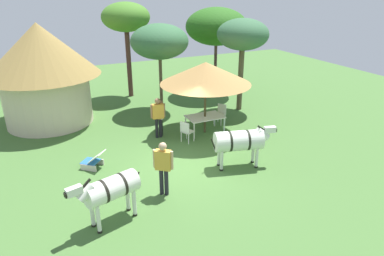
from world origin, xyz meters
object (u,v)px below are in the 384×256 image
object	(u,v)px
shade_umbrella	(206,73)
acacia_tree_behind_hut	(216,27)
acacia_tree_far_lawn	(243,35)
standing_watcher	(163,164)
zebra_by_umbrella	(110,190)
guest_beside_umbrella	(161,115)
guest_behind_table	(158,114)
zebra_nearest_camera	(240,141)
thatched_hut	(43,68)
patio_chair_west_end	(186,130)
striped_lounge_chair	(93,161)
patio_dining_table	(205,118)
patio_chair_near_lawn	(221,113)
acacia_tree_right_background	(126,18)
acacia_tree_left_background	(159,42)

from	to	relation	value
shade_umbrella	acacia_tree_behind_hut	xyz separation A→B (m)	(3.29, 5.09, 1.18)
acacia_tree_far_lawn	acacia_tree_behind_hut	xyz separation A→B (m)	(0.30, 3.15, 0.08)
standing_watcher	zebra_by_umbrella	bearing A→B (deg)	-121.86
guest_beside_umbrella	acacia_tree_behind_hut	distance (m)	7.45
guest_behind_table	zebra_nearest_camera	world-z (taller)	guest_behind_table
thatched_hut	zebra_nearest_camera	xyz separation A→B (m)	(5.64, -7.39, -1.57)
patio_chair_west_end	striped_lounge_chair	size ratio (longest dim) A/B	0.96
zebra_by_umbrella	acacia_tree_far_lawn	distance (m)	10.66
guest_beside_umbrella	acacia_tree_far_lawn	xyz separation A→B (m)	(4.82, 1.44, 2.79)
patio_dining_table	zebra_nearest_camera	xyz separation A→B (m)	(-0.32, -3.26, 0.32)
thatched_hut	striped_lounge_chair	size ratio (longest dim) A/B	5.30
thatched_hut	guest_beside_umbrella	xyz separation A→B (m)	(4.13, -3.63, -1.62)
patio_chair_near_lawn	shade_umbrella	bearing A→B (deg)	90.00
patio_dining_table	acacia_tree_far_lawn	xyz separation A→B (m)	(2.99, 1.94, 3.06)
shade_umbrella	striped_lounge_chair	world-z (taller)	shade_umbrella
patio_chair_near_lawn	guest_beside_umbrella	bearing A→B (deg)	63.70
guest_behind_table	acacia_tree_far_lawn	xyz separation A→B (m)	(5.00, 1.60, 2.69)
patio_chair_west_end	acacia_tree_far_lawn	size ratio (longest dim) A/B	0.20
guest_beside_umbrella	acacia_tree_right_background	distance (m)	6.97
patio_chair_west_end	standing_watcher	bearing A→B (deg)	-62.33
guest_behind_table	zebra_by_umbrella	distance (m)	5.70
patio_dining_table	guest_beside_umbrella	size ratio (longest dim) A/B	1.00
patio_dining_table	acacia_tree_right_background	size ratio (longest dim) A/B	0.30
shade_umbrella	acacia_tree_far_lawn	bearing A→B (deg)	32.99
patio_chair_west_end	striped_lounge_chair	world-z (taller)	patio_chair_west_end
shade_umbrella	zebra_nearest_camera	xyz separation A→B (m)	(-0.32, -3.26, -1.64)
striped_lounge_chair	patio_chair_west_end	bearing A→B (deg)	-41.03
patio_chair_near_lawn	standing_watcher	world-z (taller)	standing_watcher
patio_chair_near_lawn	standing_watcher	bearing A→B (deg)	105.52
standing_watcher	acacia_tree_far_lawn	size ratio (longest dim) A/B	0.39
zebra_by_umbrella	standing_watcher	bearing A→B (deg)	-85.95
standing_watcher	zebra_by_umbrella	size ratio (longest dim) A/B	0.85
guest_behind_table	zebra_nearest_camera	xyz separation A→B (m)	(1.69, -3.60, -0.05)
acacia_tree_right_background	acacia_tree_left_background	bearing A→B (deg)	-75.91
acacia_tree_far_lawn	patio_dining_table	bearing A→B (deg)	-147.01
patio_chair_west_end	guest_beside_umbrella	size ratio (longest dim) A/B	0.57
guest_behind_table	acacia_tree_behind_hut	distance (m)	7.64
patio_chair_near_lawn	acacia_tree_far_lawn	bearing A→B (deg)	-83.73
patio_dining_table	patio_chair_west_end	size ratio (longest dim) A/B	1.74
striped_lounge_chair	acacia_tree_far_lawn	bearing A→B (deg)	-27.88
acacia_tree_far_lawn	standing_watcher	bearing A→B (deg)	-137.87
shade_umbrella	zebra_nearest_camera	distance (m)	3.66
thatched_hut	acacia_tree_behind_hut	bearing A→B (deg)	5.95
thatched_hut	patio_dining_table	bearing A→B (deg)	-34.70
patio_dining_table	guest_behind_table	xyz separation A→B (m)	(-2.01, 0.34, 0.37)
thatched_hut	patio_chair_near_lawn	bearing A→B (deg)	-26.15
patio_chair_west_end	guest_behind_table	xyz separation A→B (m)	(-0.85, 0.95, 0.52)
thatched_hut	patio_dining_table	distance (m)	7.49
zebra_nearest_camera	acacia_tree_far_lawn	size ratio (longest dim) A/B	0.50
guest_behind_table	striped_lounge_chair	xyz separation A→B (m)	(-2.99, -1.49, -0.78)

